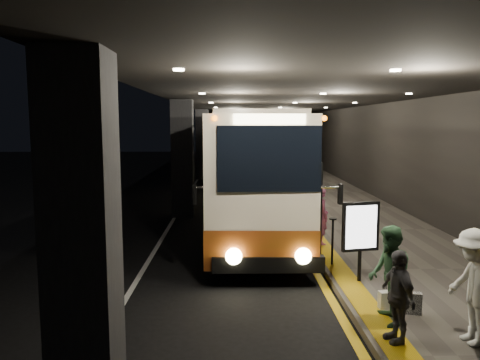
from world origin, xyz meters
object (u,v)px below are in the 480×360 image
object	(u,v)px
passenger_boarding	(321,216)
info_sign	(361,228)
passenger_waiting_grey	(398,296)
coach_main	(255,176)
passenger_waiting_white	(474,287)
stanchion_post	(332,242)
passenger_waiting_green	(389,275)
bag_polka	(412,303)
bag_plain	(386,300)
coach_second	(243,149)

from	to	relation	value
passenger_boarding	info_sign	size ratio (longest dim) A/B	0.93
passenger_waiting_grey	coach_main	bearing A→B (deg)	-179.40
passenger_waiting_white	passenger_boarding	bearing A→B (deg)	-173.58
info_sign	stanchion_post	bearing A→B (deg)	93.89
passenger_waiting_green	passenger_waiting_white	world-z (taller)	passenger_waiting_white
passenger_waiting_green	stanchion_post	size ratio (longest dim) A/B	1.49
coach_main	passenger_waiting_green	bearing A→B (deg)	-75.39
coach_main	passenger_boarding	xyz separation A→B (m)	(1.74, -2.69, -0.83)
coach_main	bag_polka	size ratio (longest dim) A/B	30.85
passenger_waiting_green	bag_plain	world-z (taller)	passenger_waiting_green
bag_plain	stanchion_post	world-z (taller)	stanchion_post
stanchion_post	passenger_waiting_green	bearing A→B (deg)	-85.80
passenger_waiting_white	info_sign	xyz separation A→B (m)	(-0.97, 2.84, 0.27)
passenger_waiting_grey	stanchion_post	size ratio (longest dim) A/B	1.29
passenger_waiting_white	bag_plain	xyz separation A→B (m)	(-0.88, 1.34, -0.73)
bag_polka	info_sign	distance (m)	2.04
passenger_waiting_green	coach_second	bearing A→B (deg)	-170.28
passenger_waiting_white	coach_second	bearing A→B (deg)	-177.66
passenger_boarding	passenger_waiting_white	distance (m)	6.10
passenger_waiting_grey	bag_polka	bearing A→B (deg)	136.92
passenger_waiting_white	passenger_waiting_grey	size ratio (longest dim) A/B	1.23
coach_main	passenger_waiting_grey	xyz separation A→B (m)	(1.78, -8.61, -0.91)
coach_second	passenger_waiting_white	bearing A→B (deg)	-81.55
coach_second	bag_plain	bearing A→B (deg)	-83.36
passenger_waiting_green	bag_polka	xyz separation A→B (m)	(0.56, 0.39, -0.65)
coach_second	passenger_waiting_white	size ratio (longest dim) A/B	6.89
passenger_boarding	stanchion_post	xyz separation A→B (m)	(-0.11, -1.96, -0.24)
bag_polka	passenger_waiting_white	bearing A→B (deg)	-66.22
coach_main	stanchion_post	world-z (taller)	coach_main
passenger_boarding	stanchion_post	size ratio (longest dim) A/B	1.43
coach_second	passenger_waiting_green	bearing A→B (deg)	-83.93
coach_second	passenger_waiting_green	distance (m)	22.94
passenger_boarding	passenger_waiting_grey	distance (m)	5.92
coach_main	passenger_waiting_green	size ratio (longest dim) A/B	7.15
coach_main	bag_plain	xyz separation A→B (m)	(2.04, -7.34, -1.47)
passenger_waiting_white	passenger_waiting_grey	distance (m)	1.16
passenger_waiting_grey	info_sign	xyz separation A→B (m)	(0.18, 2.77, 0.44)
info_sign	stanchion_post	xyz separation A→B (m)	(-0.33, 1.18, -0.60)
coach_main	passenger_waiting_white	distance (m)	9.19
passenger_waiting_white	passenger_waiting_grey	world-z (taller)	passenger_waiting_white
info_sign	passenger_waiting_white	bearing A→B (deg)	-82.93
passenger_boarding	passenger_waiting_grey	size ratio (longest dim) A/B	1.10
stanchion_post	passenger_boarding	bearing A→B (deg)	86.87
passenger_waiting_white	stanchion_post	world-z (taller)	passenger_waiting_white
passenger_waiting_white	info_sign	size ratio (longest dim) A/B	1.04
stanchion_post	info_sign	bearing A→B (deg)	-74.39
passenger_waiting_grey	bag_polka	distance (m)	1.34
passenger_waiting_grey	info_sign	world-z (taller)	info_sign
coach_main	coach_second	distance (m)	14.89
coach_second	passenger_waiting_grey	distance (m)	23.59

